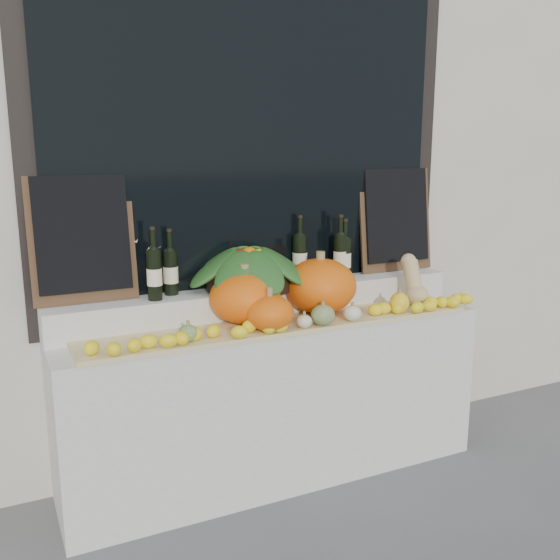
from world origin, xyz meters
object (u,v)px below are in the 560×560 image
at_px(pumpkin_left, 245,297).
at_px(pumpkin_right, 320,286).
at_px(produce_bowl, 249,268).
at_px(butternut_squash, 414,282).
at_px(wine_bottle_tall, 300,257).

height_order(pumpkin_left, pumpkin_right, pumpkin_right).
relative_size(pumpkin_right, produce_bowl, 0.55).
bearing_deg(butternut_squash, wine_bottle_tall, 153.08).
relative_size(butternut_squash, produce_bowl, 0.40).
bearing_deg(butternut_squash, produce_bowl, 165.62).
xyz_separation_m(pumpkin_left, pumpkin_right, (0.44, 0.01, 0.02)).
bearing_deg(butternut_squash, pumpkin_right, 172.65).
distance_m(butternut_squash, produce_bowl, 0.95).
height_order(pumpkin_right, wine_bottle_tall, wine_bottle_tall).
height_order(butternut_squash, wine_bottle_tall, wine_bottle_tall).
xyz_separation_m(butternut_squash, produce_bowl, (-0.92, 0.23, 0.12)).
height_order(butternut_squash, produce_bowl, produce_bowl).
xyz_separation_m(pumpkin_right, wine_bottle_tall, (-0.01, 0.22, 0.12)).
distance_m(pumpkin_left, butternut_squash, 1.01).
distance_m(pumpkin_left, produce_bowl, 0.23).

